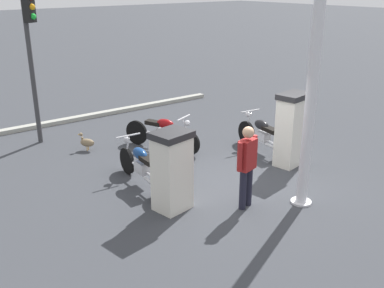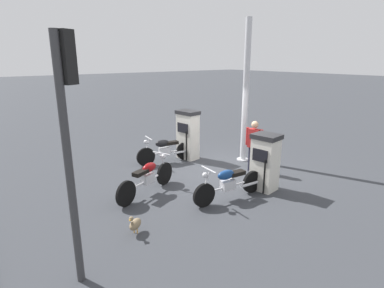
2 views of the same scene
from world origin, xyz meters
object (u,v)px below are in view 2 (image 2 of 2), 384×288
Objects in this scene: attendant_person at (254,143)px; roadside_traffic_light at (68,120)px; motorcycle_extra at (147,177)px; canopy_support_pole at (246,95)px; motorcycle_far_pump at (229,183)px; fuel_pump_far at (265,162)px; motorcycle_near_pump at (165,150)px; wandering_duck at (135,224)px; fuel_pump_near at (188,135)px.

attendant_person is 0.42× the size of roadside_traffic_light.
canopy_support_pole is (-3.99, -0.41, 1.77)m from motorcycle_extra.
motorcycle_far_pump is at bearing -170.72° from roadside_traffic_light.
roadside_traffic_light is at bearing 21.70° from canopy_support_pole.
fuel_pump_far reaches higher than motorcycle_near_pump.
attendant_person is 6.29m from roadside_traffic_light.
canopy_support_pole is (-5.15, -1.91, 2.02)m from wandering_duck.
motorcycle_near_pump is 0.44× the size of canopy_support_pole.
roadside_traffic_light reaches higher than motorcycle_extra.
canopy_support_pole is at bearing -121.08° from attendant_person.
fuel_pump_far is 0.72× the size of motorcycle_far_pump.
motorcycle_far_pump is at bearing 84.83° from motorcycle_near_pump.
roadside_traffic_light is at bearing 5.69° from fuel_pump_far.
fuel_pump_near is at bearing -139.46° from wandering_duck.
motorcycle_extra is (2.61, 1.72, -0.39)m from fuel_pump_near.
canopy_support_pole is at bearing -124.02° from fuel_pump_far.
fuel_pump_far is 5.37m from roadside_traffic_light.
fuel_pump_near is 0.45× the size of roadside_traffic_light.
canopy_support_pole is at bearing -143.26° from motorcycle_far_pump.
attendant_person is at bearing -164.64° from roadside_traffic_light.
roadside_traffic_light reaches higher than fuel_pump_near.
canopy_support_pole reaches higher than fuel_pump_far.
fuel_pump_near is 6.58m from roadside_traffic_light.
fuel_pump_far reaches higher than wandering_duck.
wandering_duck is at bearing 11.81° from attendant_person.
attendant_person is 4.73m from wandering_duck.
canopy_support_pole is (-2.58, -1.93, 1.80)m from motorcycle_far_pump.
motorcycle_near_pump is 3.34m from motorcycle_far_pump.
roadside_traffic_light is 0.82× the size of canopy_support_pole.
motorcycle_extra is at bearing -138.42° from roadside_traffic_light.
fuel_pump_near is at bearing -110.25° from motorcycle_far_pump.
attendant_person is (-1.71, 2.35, 0.46)m from motorcycle_near_pump.
roadside_traffic_light reaches higher than fuel_pump_far.
motorcycle_far_pump is 3.69m from canopy_support_pole.
motorcycle_near_pump is 2.94m from attendant_person.
canopy_support_pole reaches higher than fuel_pump_near.
motorcycle_near_pump is 1.27× the size of attendant_person.
attendant_person reaches higher than motorcycle_near_pump.
roadside_traffic_light is at bearing 37.56° from fuel_pump_near.
motorcycle_far_pump is 1.33× the size of attendant_person.
fuel_pump_far is 0.75× the size of motorcycle_near_pump.
motorcycle_far_pump is 4.65× the size of wandering_duck.
roadside_traffic_light is at bearing 27.12° from wandering_duck.
canopy_support_pole is at bearing 148.50° from motorcycle_near_pump.
motorcycle_near_pump is 2.49m from motorcycle_extra.
motorcycle_near_pump is 4.47× the size of wandering_duck.
attendant_person reaches higher than wandering_duck.
motorcycle_extra reaches higher than motorcycle_far_pump.
motorcycle_near_pump is (0.90, -0.08, -0.41)m from fuel_pump_near.
fuel_pump_near is 1.11× the size of fuel_pump_far.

